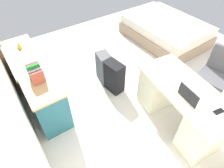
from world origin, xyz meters
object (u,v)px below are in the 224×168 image
desk (181,105)px  laptop (191,97)px  office_chair (214,78)px  computer_mouse (178,84)px  suitcase_spare_grey (105,68)px  cell_phone_near_laptop (219,111)px  suitcase_black (114,77)px  credenza (36,82)px  figurine_small (19,46)px  bed (166,31)px

desk → laptop: laptop is taller
office_chair → computer_mouse: 1.02m
suitcase_spare_grey → cell_phone_near_laptop: (-1.92, -0.42, 0.47)m
desk → suitcase_black: 1.23m
office_chair → suitcase_black: 1.69m
credenza → laptop: laptop is taller
computer_mouse → figurine_small: size_ratio=0.91×
suitcase_spare_grey → computer_mouse: size_ratio=5.83×
office_chair → computer_mouse: office_chair is taller
desk → office_chair: office_chair is taller
bed → laptop: laptop is taller
suitcase_spare_grey → figurine_small: (0.74, 1.20, 0.54)m
suitcase_spare_grey → figurine_small: 1.50m
suitcase_spare_grey → cell_phone_near_laptop: 2.02m
suitcase_black → laptop: (-1.30, -0.28, 0.51)m
bed → cell_phone_near_laptop: size_ratio=14.30×
desk → office_chair: size_ratio=1.60×
office_chair → suitcase_black: (1.07, 1.31, -0.12)m
office_chair → cell_phone_near_laptop: bearing=121.8°
suitcase_spare_grey → figurine_small: size_ratio=5.30×
suitcase_black → laptop: bearing=-175.9°
bed → figurine_small: (0.33, 3.22, 0.59)m
figurine_small → desk: bearing=-143.7°
bed → credenza: bearing=93.0°
bed → figurine_small: size_ratio=17.69×
desk → suitcase_black: bearing=19.3°
figurine_small → bed: bearing=-95.9°
desk → cell_phone_near_laptop: 0.59m
suitcase_spare_grey → cell_phone_near_laptop: cell_phone_near_laptop is taller
desk → figurine_small: bearing=36.3°
cell_phone_near_laptop → desk: bearing=11.4°
computer_mouse → desk: bearing=-147.8°
office_chair → suitcase_black: bearing=50.7°
computer_mouse → bed: bearing=-37.1°
laptop → figurine_small: laptop is taller
office_chair → suitcase_black: size_ratio=1.58×
credenza → figurine_small: (0.50, 0.00, 0.44)m
figurine_small → computer_mouse: bearing=-143.2°
bed → figurine_small: figurine_small is taller
laptop → cell_phone_near_laptop: (-0.33, -0.13, -0.04)m
computer_mouse → cell_phone_near_laptop: size_ratio=0.74×
credenza → suitcase_black: bearing=-113.8°
credenza → suitcase_spare_grey: credenza is taller
bed → office_chair: bearing=158.0°
suitcase_black → figurine_small: 1.67m
bed → laptop: size_ratio=5.83×
office_chair → credenza: (1.60, 2.51, -0.03)m
office_chair → figurine_small: 3.30m
credenza → cell_phone_near_laptop: 2.72m
bed → suitcase_black: (-0.70, 2.02, 0.05)m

